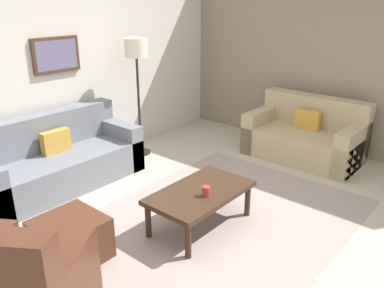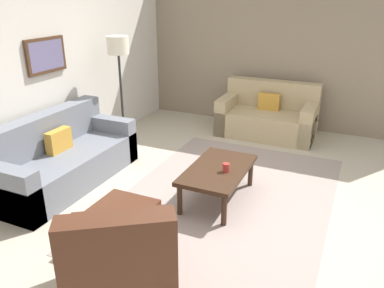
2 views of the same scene
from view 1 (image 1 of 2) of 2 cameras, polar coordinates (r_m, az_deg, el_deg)
name	(u,v)px [view 1 (image 1 of 2)]	position (r m, az deg, el deg)	size (l,w,h in m)	color
ground_plane	(210,227)	(4.17, 2.66, -11.91)	(8.00, 8.00, 0.00)	#B2A893
rear_partition	(56,65)	(5.56, -19.15, 10.83)	(6.00, 0.12, 2.80)	silver
stone_feature_panel	(338,58)	(6.23, 20.47, 11.63)	(0.12, 5.20, 2.80)	gray
area_rug	(210,226)	(4.17, 2.66, -11.86)	(3.42, 2.38, 0.01)	gray
couch_main	(56,161)	(5.22, -19.19, -2.39)	(2.03, 0.86, 0.88)	slate
couch_loveseat	(306,137)	(6.02, 16.29, 0.97)	(0.90, 1.59, 0.88)	tan
ottoman	(71,239)	(3.78, -17.25, -13.13)	(0.56, 0.56, 0.40)	#4C2819
coffee_table	(200,195)	(4.01, 1.22, -7.40)	(1.10, 0.64, 0.41)	#382316
cup	(206,191)	(3.86, 2.07, -6.89)	(0.08, 0.08, 0.10)	#B2332D
lamp_standing	(137,60)	(5.67, -8.06, 12.01)	(0.32, 0.32, 1.71)	black
framed_artwork	(56,55)	(5.45, -19.15, 12.16)	(0.65, 0.04, 0.45)	#472D1C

